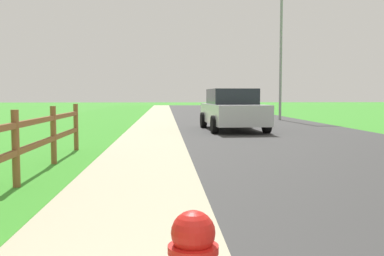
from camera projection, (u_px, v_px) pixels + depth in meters
ground_plane at (175, 119)px, 25.11m from camera, size 120.00×120.00×0.00m
road_asphalt at (231, 117)px, 27.31m from camera, size 7.00×66.00×0.01m
curb_concrete at (124, 117)px, 26.92m from camera, size 6.00×66.00×0.01m
grass_verge at (99, 118)px, 26.83m from camera, size 5.00×66.00×0.00m
parked_suv_silver at (232, 110)px, 17.14m from camera, size 2.26×4.72×1.59m
street_lamp at (283, 45)px, 23.98m from camera, size 1.17×0.20×6.85m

